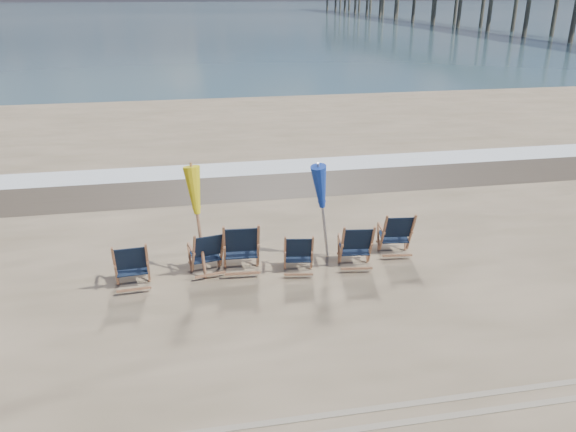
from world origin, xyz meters
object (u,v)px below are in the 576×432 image
Objects in this scene: beach_chair_0 at (148,265)px; beach_chair_4 at (371,246)px; umbrella_blue at (324,189)px; umbrella_yellow at (197,197)px; beach_chair_1 at (222,251)px; beach_chair_2 at (258,248)px; beach_chair_3 at (312,254)px; beach_chair_5 at (411,234)px.

beach_chair_4 is (4.04, -0.02, 0.00)m from beach_chair_0.
umbrella_blue is at bearing -32.11° from beach_chair_4.
umbrella_yellow reaches higher than beach_chair_0.
beach_chair_2 reaches higher than beach_chair_1.
beach_chair_1 is 1.07× the size of beach_chair_3.
beach_chair_5 is 4.19m from umbrella_yellow.
beach_chair_2 is 2.10m from beach_chair_4.
umbrella_yellow reaches higher than umbrella_blue.
umbrella_blue is at bearing -109.70° from beach_chair_3.
beach_chair_4 is at bearing -39.87° from umbrella_blue.
beach_chair_2 is (1.96, 0.19, 0.06)m from beach_chair_0.
beach_chair_0 is at bearing 7.46° from beach_chair_4.
beach_chair_1 is (1.31, 0.33, -0.01)m from beach_chair_0.
beach_chair_2 is at bearing 10.21° from beach_chair_5.
beach_chair_4 reaches higher than beach_chair_1.
beach_chair_3 is 0.90× the size of beach_chair_4.
beach_chair_0 is 0.50× the size of umbrella_blue.
beach_chair_2 is 1.24× the size of beach_chair_3.
umbrella_yellow reaches higher than beach_chair_4.
beach_chair_3 is 1.13m from beach_chair_4.
beach_chair_4 is 1.38m from umbrella_blue.
beach_chair_2 is at bearing 1.88° from beach_chair_4.
beach_chair_0 is 1.97m from beach_chair_2.
beach_chair_2 is at bearing -9.24° from umbrella_yellow.
beach_chair_3 is 0.45× the size of umbrella_blue.
beach_chair_1 is 0.86× the size of beach_chair_2.
beach_chair_1 is 0.97× the size of beach_chair_4.
beach_chair_4 reaches higher than beach_chair_3.
umbrella_yellow is at bearing -15.65° from beach_chair_1.
beach_chair_5 is at bearing 169.32° from beach_chair_1.
umbrella_yellow is (-1.99, 0.41, 1.10)m from beach_chair_3.
umbrella_blue is at bearing 177.01° from beach_chair_1.
beach_chair_0 is 0.89× the size of beach_chair_2.
beach_chair_0 is 1.35m from beach_chair_1.
beach_chair_3 is 0.43× the size of umbrella_yellow.
beach_chair_1 is 3.67m from beach_chair_5.
beach_chair_3 is at bearing -119.00° from umbrella_blue.
beach_chair_4 is at bearing -7.00° from umbrella_yellow.
beach_chair_4 is 1.02m from beach_chair_5.
beach_chair_3 is at bearing 174.96° from beach_chair_0.
beach_chair_2 is at bearing 156.74° from beach_chair_1.
beach_chair_1 is at bearing -171.77° from umbrella_blue.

